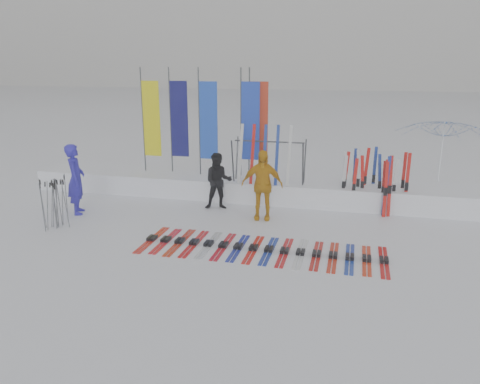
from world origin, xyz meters
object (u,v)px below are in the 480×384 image
(person_black, at_px, (218,181))
(tent_canopy, at_px, (440,159))
(person_yellow, at_px, (262,185))
(ski_row, at_px, (261,249))
(person_blue, at_px, (76,179))
(ski_rack, at_px, (269,156))

(person_black, xyz_separation_m, tent_canopy, (6.02, 2.45, 0.43))
(person_yellow, height_order, ski_row, person_yellow)
(person_blue, bearing_deg, person_black, -96.70)
(person_yellow, distance_m, ski_rack, 1.57)
(ski_rack, bearing_deg, ski_row, -81.84)
(ski_rack, bearing_deg, person_yellow, -85.84)
(person_black, bearing_deg, person_yellow, -39.12)
(person_blue, bearing_deg, person_yellow, -108.05)
(ski_row, xyz_separation_m, ski_rack, (-0.52, 3.60, 1.35))
(person_black, distance_m, person_yellow, 1.45)
(person_blue, xyz_separation_m, person_black, (3.57, 1.29, -0.16))
(tent_canopy, height_order, ski_rack, tent_canopy)
(person_black, distance_m, ski_rack, 1.66)
(person_black, bearing_deg, ski_row, -73.27)
(tent_canopy, xyz_separation_m, ski_row, (-4.28, -5.11, -1.18))
(ski_row, bearing_deg, person_blue, 165.57)
(person_black, distance_m, ski_row, 3.26)
(ski_row, bearing_deg, person_yellow, 100.97)
(person_black, distance_m, tent_canopy, 6.51)
(person_blue, height_order, person_yellow, person_blue)
(person_blue, height_order, person_black, person_blue)
(person_blue, distance_m, ski_rack, 5.30)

